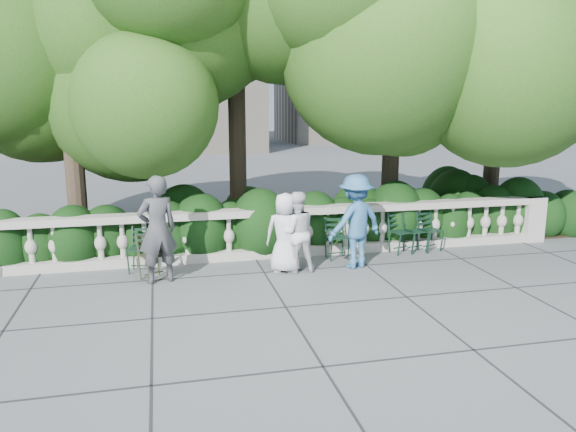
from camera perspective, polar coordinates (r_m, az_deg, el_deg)
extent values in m
plane|color=#505358|center=(9.74, 1.34, -6.96)|extent=(90.00, 90.00, 0.00)
cube|color=#9E998E|center=(11.39, -0.91, -3.68)|extent=(12.00, 0.32, 0.18)
cube|color=#9E998E|center=(11.19, -0.93, 0.47)|extent=(12.00, 0.36, 0.14)
cube|color=#9E998E|center=(13.69, 23.45, -0.24)|extent=(0.44, 0.44, 1.00)
cylinder|color=#3F3023|center=(12.56, -20.74, 3.13)|extent=(0.40, 0.40, 2.80)
ellipsoid|color=#1C3A10|center=(12.01, -21.82, 13.62)|extent=(5.28, 5.28, 3.96)
cylinder|color=#3F3023|center=(13.13, -5.12, 5.53)|extent=(0.40, 0.40, 3.40)
ellipsoid|color=#1C3A10|center=(12.60, -5.02, 17.75)|extent=(6.24, 6.24, 4.68)
cylinder|color=#3F3023|center=(13.43, 10.33, 4.66)|extent=(0.40, 0.40, 3.00)
ellipsoid|color=#1C3A10|center=(12.93, 11.58, 15.10)|extent=(5.52, 5.52, 4.14)
cylinder|color=#3F3023|center=(15.31, 19.95, 4.26)|extent=(0.40, 0.40, 2.60)
ellipsoid|color=#1C3A10|center=(14.86, 21.38, 12.08)|extent=(4.80, 4.80, 3.60)
imported|color=silver|center=(10.23, -0.30, -1.71)|extent=(0.84, 0.69, 1.48)
imported|color=#3F4044|center=(9.85, -13.13, -1.36)|extent=(0.79, 0.64, 1.88)
imported|color=silver|center=(10.25, 0.82, -1.64)|extent=(0.76, 0.61, 1.49)
imported|color=#316393|center=(10.56, 6.88, -0.55)|extent=(1.29, 0.99, 1.77)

